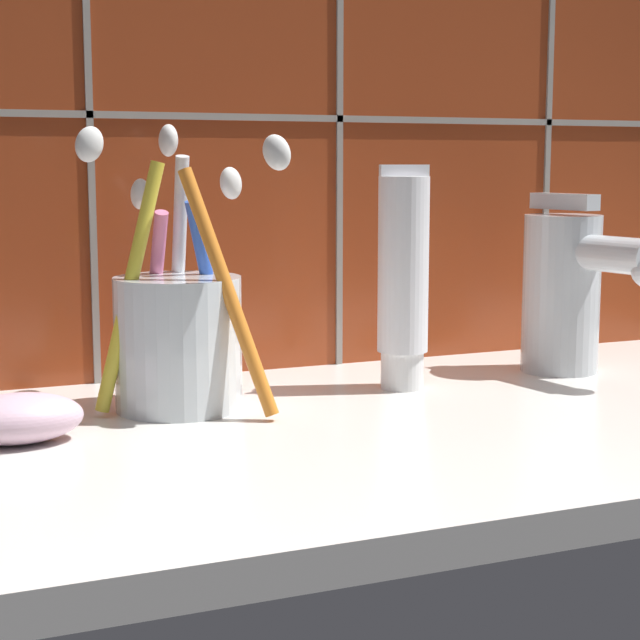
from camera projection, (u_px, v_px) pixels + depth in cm
name	position (u px, v px, depth cm)	size (l,w,h in cm)	color
sink_counter	(427.00, 431.00, 67.87)	(76.82, 37.63, 2.00)	silver
tile_wall_backsplash	(312.00, 29.00, 81.30)	(86.82, 1.72, 55.91)	#933819
toothbrush_cup	(179.00, 332.00, 69.13)	(12.48, 14.96, 18.65)	silver
toothpaste_tube	(403.00, 279.00, 74.86)	(3.76, 3.58, 15.77)	white
sink_faucet	(568.00, 287.00, 80.75)	(5.86, 12.56, 13.60)	silver
soap_bar	(18.00, 418.00, 60.92)	(7.39, 4.77, 2.89)	#DBB2C6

